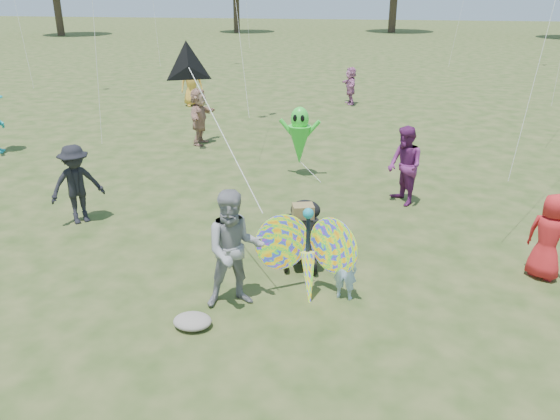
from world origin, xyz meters
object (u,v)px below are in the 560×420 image
object	(u,v)px
butterfly_kite	(308,255)
crowd_a	(549,237)
crowd_j	(351,86)
alien_kite	(300,138)
child_girl	(345,269)
crowd_e	(405,166)
jogging_stroller	(304,229)
crowd_d	(199,116)
crowd_b	(77,184)
crowd_g	(192,83)
adult_man	(235,249)

from	to	relation	value
butterfly_kite	crowd_a	bearing A→B (deg)	19.11
crowd_j	alien_kite	size ratio (longest dim) A/B	0.84
child_girl	crowd_e	world-z (taller)	crowd_e
crowd_j	jogging_stroller	size ratio (longest dim) A/B	1.31
crowd_a	crowd_d	world-z (taller)	crowd_d
crowd_b	crowd_g	distance (m)	11.69
crowd_a	crowd_g	xyz separation A→B (m)	(-10.12, 12.31, 0.17)
crowd_g	alien_kite	size ratio (longest dim) A/B	1.02
crowd_d	crowd_j	size ratio (longest dim) A/B	1.14
butterfly_kite	alien_kite	distance (m)	5.74
crowd_j	jogging_stroller	xyz separation A→B (m)	(0.07, -13.97, -0.12)
jogging_stroller	butterfly_kite	world-z (taller)	butterfly_kite
crowd_j	butterfly_kite	xyz separation A→B (m)	(0.29, -15.06, -0.04)
adult_man	jogging_stroller	bearing A→B (deg)	40.46
child_girl	crowd_g	bearing A→B (deg)	-52.39
crowd_b	butterfly_kite	size ratio (longest dim) A/B	0.92
crowd_b	crowd_e	world-z (taller)	crowd_e
child_girl	alien_kite	world-z (taller)	alien_kite
crowd_b	crowd_e	distance (m)	6.73
child_girl	crowd_b	world-z (taller)	crowd_b
child_girl	crowd_j	size ratio (longest dim) A/B	0.67
crowd_a	crowd_g	bearing A→B (deg)	-14.28
crowd_a	crowd_j	size ratio (longest dim) A/B	0.97
crowd_e	crowd_j	distance (m)	11.00
child_girl	crowd_a	bearing A→B (deg)	-148.00
child_girl	butterfly_kite	world-z (taller)	butterfly_kite
crowd_a	crowd_g	size ratio (longest dim) A/B	0.80
butterfly_kite	crowd_e	bearing A→B (deg)	70.19
butterfly_kite	alien_kite	size ratio (longest dim) A/B	1.00
child_girl	crowd_a	size ratio (longest dim) A/B	0.69
adult_man	crowd_g	distance (m)	15.01
crowd_e	alien_kite	xyz separation A→B (m)	(-2.48, 1.45, 0.12)
crowd_g	alien_kite	bearing A→B (deg)	-83.30
crowd_d	butterfly_kite	size ratio (longest dim) A/B	0.96
adult_man	crowd_d	size ratio (longest dim) A/B	1.07
crowd_g	alien_kite	world-z (taller)	crowd_g
crowd_g	crowd_a	bearing A→B (deg)	-78.46
crowd_e	alien_kite	world-z (taller)	alien_kite
crowd_a	alien_kite	distance (m)	6.39
crowd_b	crowd_d	size ratio (longest dim) A/B	0.95
adult_man	butterfly_kite	distance (m)	1.11
adult_man	crowd_d	world-z (taller)	adult_man
crowd_e	jogging_stroller	size ratio (longest dim) A/B	1.52
crowd_e	crowd_j	world-z (taller)	crowd_e
child_girl	adult_man	size ratio (longest dim) A/B	0.55
crowd_a	crowd_b	world-z (taller)	crowd_b
crowd_b	alien_kite	xyz separation A→B (m)	(3.88, 3.65, 0.17)
crowd_e	adult_man	bearing A→B (deg)	-56.54
jogging_stroller	crowd_b	bearing A→B (deg)	152.50
child_girl	jogging_stroller	bearing A→B (deg)	-43.45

